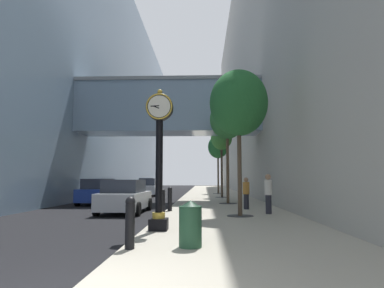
# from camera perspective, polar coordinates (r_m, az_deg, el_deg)

# --- Properties ---
(ground_plane) EXTENTS (110.00, 110.00, 0.00)m
(ground_plane) POSITION_cam_1_polar(r_m,az_deg,el_deg) (31.83, -1.41, -8.83)
(ground_plane) COLOR black
(ground_plane) RESTS_ON ground
(sidewalk_right) EXTENTS (5.89, 80.00, 0.14)m
(sidewalk_right) POSITION_cam_1_polar(r_m,az_deg,el_deg) (34.79, 3.78, -8.45)
(sidewalk_right) COLOR #ADA593
(sidewalk_right) RESTS_ON ground
(building_block_left) EXTENTS (22.41, 80.00, 25.05)m
(building_block_left) POSITION_cam_1_polar(r_m,az_deg,el_deg) (38.71, -18.85, 10.70)
(building_block_left) COLOR #758EA8
(building_block_left) RESTS_ON ground
(building_block_right) EXTENTS (9.00, 80.00, 27.20)m
(building_block_right) POSITION_cam_1_polar(r_m,az_deg,el_deg) (37.69, 15.32, 12.84)
(building_block_right) COLOR #B7B2A8
(building_block_right) RESTS_ON ground
(street_clock) EXTENTS (0.84, 0.55, 4.33)m
(street_clock) POSITION_cam_1_polar(r_m,az_deg,el_deg) (10.55, -5.49, -1.26)
(street_clock) COLOR black
(street_clock) RESTS_ON sidewalk_right
(bollard_nearest) EXTENTS (0.22, 0.22, 1.15)m
(bollard_nearest) POSITION_cam_1_polar(r_m,az_deg,el_deg) (7.90, -10.30, -12.59)
(bollard_nearest) COLOR black
(bollard_nearest) RESTS_ON sidewalk_right
(bollard_third) EXTENTS (0.22, 0.22, 1.15)m
(bollard_third) POSITION_cam_1_polar(r_m,az_deg,el_deg) (13.77, -4.96, -9.72)
(bollard_third) COLOR black
(bollard_third) RESTS_ON sidewalk_right
(bollard_fourth) EXTENTS (0.22, 0.22, 1.15)m
(bollard_fourth) POSITION_cam_1_polar(r_m,az_deg,el_deg) (16.73, -3.72, -9.03)
(bollard_fourth) COLOR black
(bollard_fourth) RESTS_ON sidewalk_right
(street_tree_near) EXTENTS (2.48, 2.48, 6.21)m
(street_tree_near) POSITION_cam_1_polar(r_m,az_deg,el_deg) (14.86, 7.78, 6.73)
(street_tree_near) COLOR #333335
(street_tree_near) RESTS_ON sidewalk_right
(street_tree_mid_near) EXTENTS (2.20, 2.20, 6.58)m
(street_tree_mid_near) POSITION_cam_1_polar(r_m,az_deg,el_deg) (21.95, 5.89, 4.01)
(street_tree_mid_near) COLOR #333335
(street_tree_mid_near) RESTS_ON sidewalk_right
(street_tree_mid_far) EXTENTS (1.80, 1.80, 6.05)m
(street_tree_mid_far) POSITION_cam_1_polar(r_m,az_deg,el_deg) (28.96, 4.94, 0.95)
(street_tree_mid_far) COLOR #333335
(street_tree_mid_far) RESTS_ON sidewalk_right
(street_tree_far) EXTENTS (2.10, 2.10, 6.08)m
(street_tree_far) POSITION_cam_1_polar(r_m,az_deg,el_deg) (36.06, 4.36, -0.55)
(street_tree_far) COLOR #333335
(street_tree_far) RESTS_ON sidewalk_right
(trash_bin) EXTENTS (0.53, 0.53, 1.05)m
(trash_bin) POSITION_cam_1_polar(r_m,az_deg,el_deg) (7.98, -0.28, -13.05)
(trash_bin) COLOR #234C33
(trash_bin) RESTS_ON sidewalk_right
(pedestrian_walking) EXTENTS (0.48, 0.48, 1.75)m
(pedestrian_walking) POSITION_cam_1_polar(r_m,az_deg,el_deg) (15.64, 12.61, -7.91)
(pedestrian_walking) COLOR #23232D
(pedestrian_walking) RESTS_ON sidewalk_right
(pedestrian_by_clock) EXTENTS (0.36, 0.36, 1.61)m
(pedestrian_by_clock) POSITION_cam_1_polar(r_m,az_deg,el_deg) (17.76, 9.03, -7.99)
(pedestrian_by_clock) COLOR #23232D
(pedestrian_by_clock) RESTS_ON sidewalk_right
(car_grey_near) EXTENTS (2.08, 4.56, 1.74)m
(car_grey_near) POSITION_cam_1_polar(r_m,az_deg,el_deg) (40.52, -7.30, -6.94)
(car_grey_near) COLOR slate
(car_grey_near) RESTS_ON ground
(car_blue_mid) EXTENTS (2.08, 4.13, 1.68)m
(car_blue_mid) POSITION_cam_1_polar(r_m,az_deg,el_deg) (23.50, -15.30, -7.73)
(car_blue_mid) COLOR navy
(car_blue_mid) RESTS_ON ground
(car_silver_far) EXTENTS (2.17, 4.32, 1.64)m
(car_silver_far) POSITION_cam_1_polar(r_m,az_deg,el_deg) (17.36, -11.14, -8.62)
(car_silver_far) COLOR #B7BABF
(car_silver_far) RESTS_ON ground
(car_white_trailing) EXTENTS (1.99, 4.09, 1.68)m
(car_white_trailing) POSITION_cam_1_polar(r_m,az_deg,el_deg) (33.78, -7.26, -7.24)
(car_white_trailing) COLOR silver
(car_white_trailing) RESTS_ON ground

